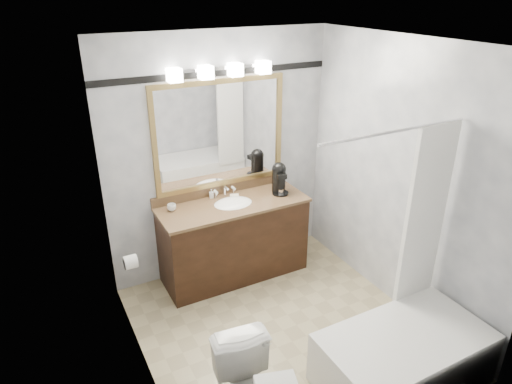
% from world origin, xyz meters
% --- Properties ---
extents(room, '(2.42, 2.62, 2.52)m').
position_xyz_m(room, '(0.00, 0.00, 1.25)').
color(room, tan).
rests_on(room, ground).
extents(vanity, '(1.53, 0.58, 0.97)m').
position_xyz_m(vanity, '(0.00, 1.02, 0.44)').
color(vanity, black).
rests_on(vanity, ground).
extents(mirror, '(1.40, 0.04, 1.10)m').
position_xyz_m(mirror, '(0.00, 1.28, 1.50)').
color(mirror, '#A4864A').
rests_on(mirror, room).
extents(vanity_light_bar, '(1.02, 0.14, 0.12)m').
position_xyz_m(vanity_light_bar, '(0.00, 1.23, 2.13)').
color(vanity_light_bar, silver).
rests_on(vanity_light_bar, room).
extents(accent_stripe, '(2.40, 0.01, 0.06)m').
position_xyz_m(accent_stripe, '(0.00, 1.29, 2.10)').
color(accent_stripe, black).
rests_on(accent_stripe, room).
extents(bathtub, '(1.30, 0.75, 1.96)m').
position_xyz_m(bathtub, '(0.55, -0.90, 0.28)').
color(bathtub, white).
rests_on(bathtub, ground).
extents(tp_roll, '(0.11, 0.12, 0.12)m').
position_xyz_m(tp_roll, '(-1.14, 0.66, 0.70)').
color(tp_roll, white).
rests_on(tp_roll, room).
extents(coffee_maker, '(0.17, 0.22, 0.33)m').
position_xyz_m(coffee_maker, '(0.55, 1.03, 1.02)').
color(coffee_maker, black).
rests_on(coffee_maker, vanity).
extents(cup_left, '(0.10, 0.10, 0.07)m').
position_xyz_m(cup_left, '(-0.60, 1.15, 0.88)').
color(cup_left, white).
rests_on(cup_left, vanity).
extents(soap_bottle_a, '(0.05, 0.05, 0.09)m').
position_xyz_m(soap_bottle_a, '(-0.14, 1.23, 0.90)').
color(soap_bottle_a, white).
rests_on(soap_bottle_a, vanity).
extents(soap_bar, '(0.10, 0.08, 0.03)m').
position_xyz_m(soap_bar, '(0.07, 1.13, 0.86)').
color(soap_bar, beige).
rests_on(soap_bar, vanity).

